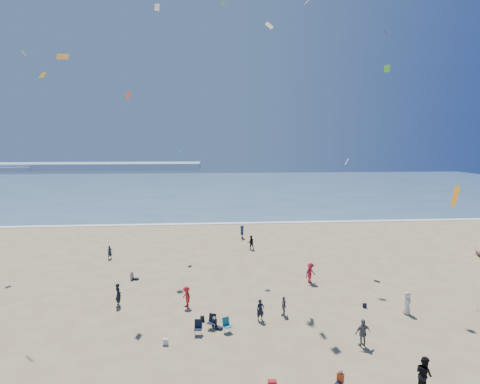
{
  "coord_description": "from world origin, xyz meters",
  "views": [
    {
      "loc": [
        0.32,
        -13.62,
        12.86
      ],
      "look_at": [
        2.0,
        8.0,
        9.99
      ],
      "focal_mm": 28.0,
      "sensor_mm": 36.0,
      "label": 1
    }
  ],
  "objects": [
    {
      "name": "headland_far",
      "position": [
        -60.0,
        170.0,
        1.6
      ],
      "size": [
        110.0,
        20.0,
        3.2
      ],
      "primitive_type": "cube",
      "color": "#7A8EA8",
      "rests_on": "ground"
    },
    {
      "name": "navy_bag",
      "position": [
        12.26,
        13.48,
        0.17
      ],
      "size": [
        0.28,
        0.18,
        0.34
      ],
      "primitive_type": "cube",
      "color": "black",
      "rests_on": "ground"
    },
    {
      "name": "chair_cluster",
      "position": [
        0.31,
        10.55,
        0.5
      ],
      "size": [
        2.74,
        1.52,
        1.0
      ],
      "color": "black",
      "rests_on": "ground"
    },
    {
      "name": "cooler",
      "position": [
        3.46,
        4.58,
        0.15
      ],
      "size": [
        0.45,
        0.3,
        0.3
      ],
      "primitive_type": "cube",
      "color": "#A6171E",
      "rests_on": "ground"
    },
    {
      "name": "standing_flyers",
      "position": [
        5.33,
        14.03,
        0.86
      ],
      "size": [
        27.23,
        39.25,
        1.92
      ],
      "color": "#373E98",
      "rests_on": "ground"
    },
    {
      "name": "ocean",
      "position": [
        0.0,
        95.0,
        0.03
      ],
      "size": [
        220.0,
        100.0,
        0.06
      ],
      "primitive_type": "cube",
      "color": "#476B84",
      "rests_on": "ground"
    },
    {
      "name": "white_tote",
      "position": [
        -2.7,
        9.16,
        0.2
      ],
      "size": [
        0.35,
        0.2,
        0.4
      ],
      "primitive_type": "cube",
      "color": "silver",
      "rests_on": "ground"
    },
    {
      "name": "kites_aloft",
      "position": [
        10.04,
        13.61,
        15.66
      ],
      "size": [
        39.88,
        35.11,
        29.61
      ],
      "color": "#FF5DBA",
      "rests_on": "ground"
    },
    {
      "name": "seated_group",
      "position": [
        1.68,
        4.8,
        0.42
      ],
      "size": [
        15.31,
        28.57,
        0.84
      ],
      "color": "silver",
      "rests_on": "ground"
    },
    {
      "name": "surf_line",
      "position": [
        0.0,
        45.0,
        0.04
      ],
      "size": [
        220.0,
        1.2,
        0.08
      ],
      "primitive_type": "cube",
      "color": "white",
      "rests_on": "ground"
    },
    {
      "name": "black_backpack",
      "position": [
        -0.41,
        12.18,
        0.19
      ],
      "size": [
        0.3,
        0.22,
        0.38
      ],
      "primitive_type": "cube",
      "color": "black",
      "rests_on": "ground"
    }
  ]
}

